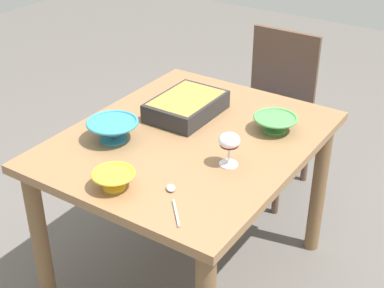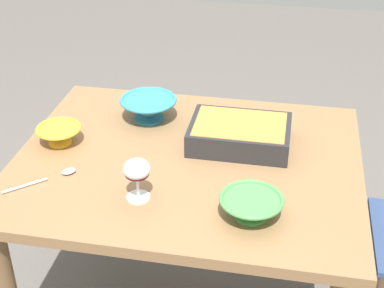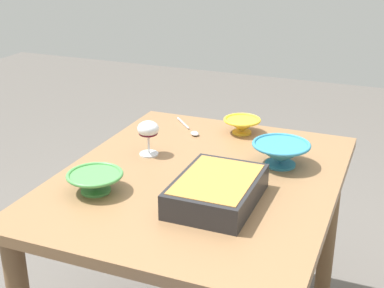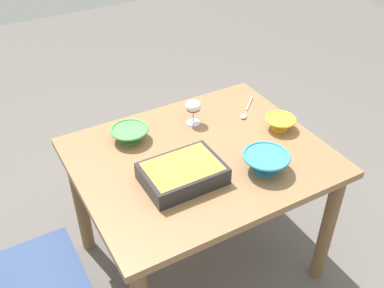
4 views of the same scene
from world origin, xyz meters
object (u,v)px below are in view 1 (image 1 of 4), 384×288
(dining_table, at_px, (189,161))
(serving_bowl, at_px, (113,129))
(small_bowl, at_px, (275,123))
(chair, at_px, (272,105))
(casserole_dish, at_px, (186,105))
(mixing_bowl, at_px, (114,179))
(serving_spoon, at_px, (172,196))
(wine_glass, at_px, (229,143))

(dining_table, distance_m, serving_bowl, 0.34)
(small_bowl, distance_m, serving_bowl, 0.64)
(chair, xyz_separation_m, casserole_dish, (-0.76, 0.05, 0.29))
(chair, height_order, mixing_bowl, chair)
(serving_bowl, relative_size, serving_spoon, 1.11)
(wine_glass, bearing_deg, chair, 16.66)
(chair, distance_m, small_bowl, 0.81)
(serving_bowl, bearing_deg, casserole_dish, -18.49)
(casserole_dish, bearing_deg, chair, -3.90)
(mixing_bowl, bearing_deg, wine_glass, -36.21)
(casserole_dish, bearing_deg, mixing_bowl, -170.07)
(chair, bearing_deg, wine_glass, -163.34)
(chair, relative_size, small_bowl, 4.83)
(dining_table, relative_size, serving_spoon, 6.05)
(casserole_dish, relative_size, small_bowl, 1.85)
(dining_table, bearing_deg, chair, 4.15)
(dining_table, relative_size, small_bowl, 6.20)
(chair, xyz_separation_m, mixing_bowl, (-1.35, -0.05, 0.28))
(casserole_dish, relative_size, serving_spoon, 1.80)
(mixing_bowl, xyz_separation_m, serving_bowl, (0.25, 0.22, 0.01))
(dining_table, height_order, wine_glass, wine_glass)
(serving_spoon, bearing_deg, serving_bowl, 65.35)
(casserole_dish, height_order, serving_bowl, serving_bowl)
(wine_glass, bearing_deg, serving_spoon, 169.41)
(dining_table, distance_m, chair, 0.92)
(dining_table, relative_size, mixing_bowl, 7.38)
(chair, xyz_separation_m, serving_bowl, (-1.10, 0.17, 0.29))
(chair, height_order, casserole_dish, chair)
(serving_spoon, bearing_deg, dining_table, 25.97)
(wine_glass, xyz_separation_m, mixing_bowl, (-0.34, 0.25, -0.06))
(dining_table, xyz_separation_m, chair, (0.91, 0.07, -0.13))
(mixing_bowl, relative_size, serving_bowl, 0.74)
(wine_glass, distance_m, small_bowl, 0.33)
(wine_glass, relative_size, small_bowl, 0.73)
(small_bowl, distance_m, serving_spoon, 0.61)
(dining_table, xyz_separation_m, serving_spoon, (-0.38, -0.18, 0.12))
(wine_glass, xyz_separation_m, serving_spoon, (-0.28, 0.05, -0.08))
(small_bowl, relative_size, serving_spoon, 0.98)
(chair, distance_m, serving_spoon, 1.33)
(small_bowl, bearing_deg, chair, 25.61)
(dining_table, height_order, small_bowl, small_bowl)
(dining_table, height_order, chair, chair)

